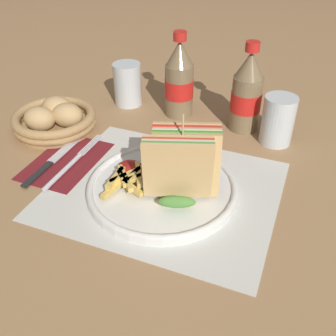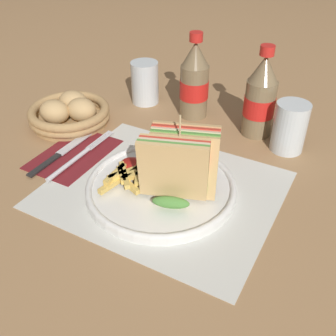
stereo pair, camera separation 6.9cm
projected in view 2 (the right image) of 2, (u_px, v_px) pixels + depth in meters
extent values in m
plane|color=#9E754C|center=(165.00, 187.00, 0.71)|extent=(4.00, 4.00, 0.00)
cube|color=silver|center=(165.00, 190.00, 0.70)|extent=(0.40, 0.33, 0.00)
cylinder|color=white|center=(163.00, 189.00, 0.70)|extent=(0.27, 0.27, 0.01)
torus|color=white|center=(163.00, 186.00, 0.69)|extent=(0.27, 0.27, 0.01)
cube|color=tan|center=(173.00, 172.00, 0.62)|extent=(0.11, 0.06, 0.11)
cube|color=#518E3D|center=(173.00, 170.00, 0.62)|extent=(0.11, 0.06, 0.11)
cube|color=beige|center=(174.00, 168.00, 0.63)|extent=(0.11, 0.06, 0.11)
cube|color=red|center=(175.00, 166.00, 0.64)|extent=(0.11, 0.06, 0.11)
cube|color=tan|center=(175.00, 164.00, 0.64)|extent=(0.11, 0.06, 0.11)
ellipsoid|color=#518E3D|center=(171.00, 202.00, 0.63)|extent=(0.06, 0.04, 0.02)
cube|color=tan|center=(183.00, 167.00, 0.64)|extent=(0.11, 0.06, 0.11)
cube|color=#518E3D|center=(184.00, 164.00, 0.64)|extent=(0.11, 0.06, 0.11)
cube|color=beige|center=(184.00, 161.00, 0.65)|extent=(0.11, 0.06, 0.11)
cube|color=red|center=(185.00, 158.00, 0.65)|extent=(0.11, 0.06, 0.11)
cube|color=tan|center=(185.00, 155.00, 0.66)|extent=(0.11, 0.06, 0.11)
ellipsoid|color=#518E3D|center=(182.00, 188.00, 0.66)|extent=(0.06, 0.04, 0.02)
cylinder|color=tan|center=(179.00, 155.00, 0.63)|extent=(0.00, 0.00, 0.14)
cube|color=#E0B756|center=(129.00, 170.00, 0.71)|extent=(0.01, 0.05, 0.01)
cube|color=#E0B756|center=(111.00, 185.00, 0.68)|extent=(0.02, 0.05, 0.01)
cube|color=#E0B756|center=(129.00, 185.00, 0.68)|extent=(0.05, 0.03, 0.01)
cube|color=#E0B756|center=(126.00, 173.00, 0.69)|extent=(0.04, 0.06, 0.01)
cube|color=#E0B756|center=(138.00, 172.00, 0.69)|extent=(0.04, 0.06, 0.01)
cube|color=#E0B756|center=(115.00, 174.00, 0.69)|extent=(0.01, 0.06, 0.01)
cube|color=#E0B756|center=(131.00, 174.00, 0.69)|extent=(0.02, 0.05, 0.01)
cube|color=#E0B756|center=(138.00, 175.00, 0.68)|extent=(0.04, 0.05, 0.01)
cube|color=#E0B756|center=(124.00, 175.00, 0.68)|extent=(0.06, 0.06, 0.01)
cube|color=#E0B756|center=(121.00, 175.00, 0.68)|extent=(0.04, 0.04, 0.01)
ellipsoid|color=maroon|center=(133.00, 164.00, 0.72)|extent=(0.05, 0.04, 0.02)
cube|color=maroon|center=(74.00, 154.00, 0.80)|extent=(0.12, 0.18, 0.00)
cylinder|color=silver|center=(69.00, 164.00, 0.76)|extent=(0.01, 0.12, 0.01)
cylinder|color=silver|center=(98.00, 139.00, 0.83)|extent=(0.00, 0.08, 0.00)
cylinder|color=silver|center=(99.00, 140.00, 0.83)|extent=(0.00, 0.08, 0.00)
cylinder|color=silver|center=(101.00, 140.00, 0.83)|extent=(0.00, 0.08, 0.00)
cylinder|color=silver|center=(102.00, 141.00, 0.82)|extent=(0.00, 0.08, 0.00)
cube|color=black|center=(44.00, 165.00, 0.76)|extent=(0.01, 0.08, 0.00)
cube|color=silver|center=(79.00, 140.00, 0.83)|extent=(0.02, 0.12, 0.00)
cylinder|color=#7A6647|center=(194.00, 91.00, 0.90)|extent=(0.06, 0.06, 0.12)
cylinder|color=red|center=(194.00, 89.00, 0.90)|extent=(0.07, 0.07, 0.04)
cone|color=#7A6647|center=(195.00, 54.00, 0.85)|extent=(0.06, 0.06, 0.05)
cylinder|color=red|center=(196.00, 37.00, 0.83)|extent=(0.03, 0.03, 0.02)
cylinder|color=#7A6647|center=(259.00, 108.00, 0.83)|extent=(0.06, 0.06, 0.12)
cylinder|color=red|center=(259.00, 106.00, 0.83)|extent=(0.07, 0.07, 0.04)
cone|color=#7A6647|center=(265.00, 69.00, 0.78)|extent=(0.06, 0.06, 0.05)
cylinder|color=red|center=(267.00, 50.00, 0.76)|extent=(0.03, 0.03, 0.02)
cylinder|color=silver|center=(290.00, 127.00, 0.78)|extent=(0.07, 0.07, 0.10)
cylinder|color=silver|center=(145.00, 83.00, 0.96)|extent=(0.07, 0.07, 0.10)
cylinder|color=black|center=(145.00, 95.00, 0.98)|extent=(0.06, 0.06, 0.04)
cylinder|color=#AD8451|center=(70.00, 121.00, 0.90)|extent=(0.17, 0.17, 0.01)
torus|color=#AD8451|center=(70.00, 116.00, 0.89)|extent=(0.18, 0.18, 0.02)
torus|color=#AD8451|center=(69.00, 111.00, 0.88)|extent=(0.18, 0.18, 0.02)
ellipsoid|color=tan|center=(82.00, 110.00, 0.87)|extent=(0.07, 0.06, 0.05)
ellipsoid|color=tan|center=(73.00, 102.00, 0.91)|extent=(0.07, 0.06, 0.05)
ellipsoid|color=tan|center=(55.00, 112.00, 0.87)|extent=(0.07, 0.06, 0.05)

